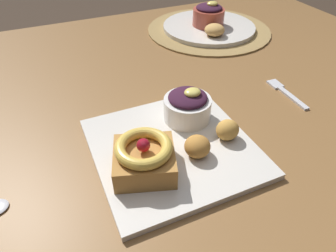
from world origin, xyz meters
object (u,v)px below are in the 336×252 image
berry_ramekin (187,106)px  back_ramekin (209,15)px  fork (285,92)px  back_pastry (215,30)px  front_plate (173,147)px  fritter_middle (197,146)px  fritter_front (227,130)px  cake_slice (144,157)px  back_plate (209,27)px

berry_ramekin → back_ramekin: (0.27, 0.40, 0.01)m
fork → berry_ramekin: bearing=94.3°
back_pastry → front_plate: bearing=-129.2°
berry_ramekin → back_pastry: bearing=51.9°
front_plate → fritter_middle: size_ratio=6.15×
fritter_front → fork: (0.21, 0.09, -0.03)m
fritter_front → fork: size_ratio=0.33×
front_plate → fork: 0.32m
front_plate → berry_ramekin: bearing=45.6°
cake_slice → berry_ramekin: bearing=37.5°
berry_ramekin → fritter_middle: 0.10m
cake_slice → fritter_front: size_ratio=2.86×
back_ramekin → back_pastry: bearing=-106.8°
berry_ramekin → fritter_front: (0.04, -0.08, -0.01)m
cake_slice → fritter_front: bearing=4.6°
cake_slice → back_plate: (0.40, 0.49, -0.03)m
back_ramekin → front_plate: bearing=-126.0°
back_plate → front_plate: bearing=-126.4°
back_plate → fork: 0.39m
cake_slice → back_ramekin: back_ramekin is taller
cake_slice → fork: 0.39m
fritter_front → back_ramekin: (0.23, 0.48, 0.02)m
fritter_front → back_plate: bearing=63.5°
cake_slice → fritter_middle: bearing=-1.6°
back_plate → fork: bearing=-93.7°
fork → front_plate: bearing=104.7°
cake_slice → back_plate: cake_slice is taller
front_plate → fork: (0.31, 0.07, -0.00)m
fritter_front → berry_ramekin: bearing=115.5°
cake_slice → fork: size_ratio=0.94×
cake_slice → berry_ramekin: 0.15m
cake_slice → fritter_middle: (0.09, -0.00, -0.01)m
front_plate → fritter_front: size_ratio=6.54×
berry_ramekin → fork: 0.25m
front_plate → back_plate: bearing=53.6°
back_pastry → fork: (0.00, -0.31, -0.03)m
fritter_front → back_ramekin: 0.53m
berry_ramekin → back_pastry: (0.25, 0.32, -0.01)m
fork → cake_slice: bearing=107.7°
fritter_front → fritter_middle: 0.07m
fritter_front → cake_slice: bearing=-175.4°
back_ramekin → fritter_front: bearing=-116.1°
cake_slice → back_ramekin: size_ratio=1.22×
back_plate → fritter_front: bearing=-116.5°
back_ramekin → fork: size_ratio=0.77×
front_plate → fritter_middle: 0.05m
berry_ramekin → back_plate: 0.48m
back_plate → berry_ramekin: bearing=-125.0°
fritter_middle → back_ramekin: size_ratio=0.45×
fritter_middle → back_pastry: bearing=56.1°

